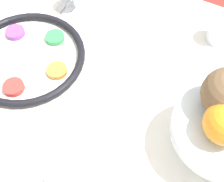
{
  "coord_description": "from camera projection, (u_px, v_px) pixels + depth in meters",
  "views": [
    {
      "loc": [
        0.2,
        -0.3,
        1.39
      ],
      "look_at": [
        0.02,
        0.05,
        0.78
      ],
      "focal_mm": 50.0,
      "sensor_mm": 36.0,
      "label": 1
    }
  ],
  "objects": [
    {
      "name": "seder_plate",
      "position": [
        26.0,
        57.0,
        0.81
      ],
      "size": [
        0.31,
        0.31,
        0.03
      ],
      "color": "silver",
      "rests_on": "dining_table"
    },
    {
      "name": "dining_table",
      "position": [
        99.0,
        165.0,
        1.05
      ],
      "size": [
        1.32,
        0.97,
        0.74
      ],
      "color": "silver",
      "rests_on": "ground_plane"
    },
    {
      "name": "cup_mid",
      "position": [
        220.0,
        29.0,
        0.83
      ],
      "size": [
        0.06,
        0.06,
        0.08
      ],
      "color": "silver",
      "rests_on": "dining_table"
    },
    {
      "name": "fruit_stand",
      "position": [
        223.0,
        131.0,
        0.62
      ],
      "size": [
        0.21,
        0.21,
        0.1
      ],
      "color": "silver",
      "rests_on": "dining_table"
    }
  ]
}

